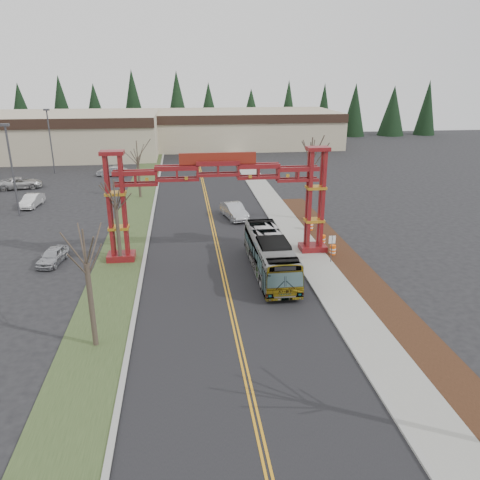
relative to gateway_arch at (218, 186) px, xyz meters
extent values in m
plane|color=black|center=(0.00, -18.00, -5.98)|extent=(200.00, 200.00, 0.00)
cube|color=black|center=(0.00, 7.00, -5.97)|extent=(12.00, 110.00, 0.02)
cube|color=orange|center=(-0.12, 7.00, -5.96)|extent=(0.12, 100.00, 0.01)
cube|color=orange|center=(0.12, 7.00, -5.96)|extent=(0.12, 100.00, 0.01)
cube|color=#9C9D98|center=(6.15, 7.00, -5.91)|extent=(0.30, 110.00, 0.15)
cube|color=gray|center=(7.60, 7.00, -5.91)|extent=(2.60, 110.00, 0.14)
cube|color=black|center=(10.20, -8.00, -5.92)|extent=(2.60, 50.00, 0.12)
cube|color=#334321|center=(-8.00, 7.00, -5.94)|extent=(4.00, 110.00, 0.08)
cube|color=#9C9D98|center=(-6.15, 7.00, -5.91)|extent=(0.30, 110.00, 0.15)
cube|color=maroon|center=(-8.00, 0.00, -5.68)|extent=(2.20, 1.60, 0.60)
cube|color=maroon|center=(-8.55, -0.35, -1.38)|extent=(0.28, 0.28, 8.00)
cube|color=maroon|center=(-7.45, -0.35, -1.38)|extent=(0.28, 0.28, 8.00)
cube|color=maroon|center=(-8.55, 0.35, -1.38)|extent=(0.28, 0.28, 8.00)
cube|color=maroon|center=(-7.45, 0.35, -1.38)|extent=(0.28, 0.28, 8.00)
cube|color=gold|center=(-8.00, 0.00, -3.18)|extent=(1.60, 1.10, 0.22)
cube|color=gold|center=(-8.00, 0.00, -0.38)|extent=(1.60, 1.10, 0.22)
cube|color=maroon|center=(-8.00, 0.00, 2.77)|extent=(1.80, 1.20, 0.30)
cube|color=maroon|center=(8.00, 0.00, -5.68)|extent=(2.20, 1.60, 0.60)
cube|color=maroon|center=(7.45, -0.35, -1.38)|extent=(0.28, 0.28, 8.00)
cube|color=maroon|center=(8.55, -0.35, -1.38)|extent=(0.28, 0.28, 8.00)
cube|color=maroon|center=(7.45, 0.35, -1.38)|extent=(0.28, 0.28, 8.00)
cube|color=maroon|center=(8.55, 0.35, -1.38)|extent=(0.28, 0.28, 8.00)
cube|color=gold|center=(8.00, 0.00, -3.18)|extent=(1.60, 1.10, 0.22)
cube|color=gold|center=(8.00, 0.00, -0.38)|extent=(1.60, 1.10, 0.22)
cube|color=maroon|center=(8.00, 0.00, 2.77)|extent=(1.80, 1.20, 0.30)
cube|color=maroon|center=(0.00, 0.00, 1.52)|extent=(16.00, 0.90, 1.00)
cube|color=maroon|center=(0.00, 0.00, 0.62)|extent=(16.00, 0.90, 0.60)
cube|color=maroon|center=(0.00, 0.00, 2.17)|extent=(6.00, 0.25, 0.90)
cube|color=#B7AA8C|center=(-30.00, 54.00, -2.23)|extent=(46.00, 22.00, 7.50)
cube|color=black|center=(-30.00, 42.90, 0.72)|extent=(46.00, 0.40, 1.60)
cube|color=#B7AA8C|center=(10.00, 62.00, -2.48)|extent=(38.00, 20.00, 7.00)
cube|color=black|center=(10.00, 51.90, 0.22)|extent=(38.00, 0.40, 1.60)
cone|color=black|center=(-38.00, 74.00, 0.52)|extent=(5.60, 5.60, 13.00)
cylinder|color=#382D26|center=(-38.00, 74.00, -5.18)|extent=(0.80, 0.80, 1.60)
cone|color=black|center=(-29.50, 74.00, 0.52)|extent=(5.60, 5.60, 13.00)
cylinder|color=#382D26|center=(-29.50, 74.00, -5.18)|extent=(0.80, 0.80, 1.60)
cone|color=black|center=(-21.00, 74.00, 0.52)|extent=(5.60, 5.60, 13.00)
cylinder|color=#382D26|center=(-21.00, 74.00, -5.18)|extent=(0.80, 0.80, 1.60)
cone|color=black|center=(-12.50, 74.00, 0.52)|extent=(5.60, 5.60, 13.00)
cylinder|color=#382D26|center=(-12.50, 74.00, -5.18)|extent=(0.80, 0.80, 1.60)
cone|color=black|center=(-4.00, 74.00, 0.52)|extent=(5.60, 5.60, 13.00)
cylinder|color=#382D26|center=(-4.00, 74.00, -5.18)|extent=(0.80, 0.80, 1.60)
cone|color=black|center=(4.50, 74.00, 0.52)|extent=(5.60, 5.60, 13.00)
cylinder|color=#382D26|center=(4.50, 74.00, -5.18)|extent=(0.80, 0.80, 1.60)
cone|color=black|center=(13.00, 74.00, 0.52)|extent=(5.60, 5.60, 13.00)
cylinder|color=#382D26|center=(13.00, 74.00, -5.18)|extent=(0.80, 0.80, 1.60)
cone|color=black|center=(21.50, 74.00, 0.52)|extent=(5.60, 5.60, 13.00)
cylinder|color=#382D26|center=(21.50, 74.00, -5.18)|extent=(0.80, 0.80, 1.60)
cone|color=black|center=(30.00, 74.00, 0.52)|extent=(5.60, 5.60, 13.00)
cylinder|color=#382D26|center=(30.00, 74.00, -5.18)|extent=(0.80, 0.80, 1.60)
cone|color=black|center=(38.50, 74.00, 0.52)|extent=(5.60, 5.60, 13.00)
cylinder|color=#382D26|center=(38.50, 74.00, -5.18)|extent=(0.80, 0.80, 1.60)
cone|color=black|center=(47.00, 74.00, 0.52)|extent=(5.60, 5.60, 13.00)
cylinder|color=#382D26|center=(47.00, 74.00, -5.18)|extent=(0.80, 0.80, 1.60)
cone|color=black|center=(55.50, 74.00, 0.52)|extent=(5.60, 5.60, 13.00)
cylinder|color=#382D26|center=(55.50, 74.00, -5.18)|extent=(0.80, 0.80, 1.60)
imported|color=#94969B|center=(3.55, -4.00, -4.49)|extent=(2.53, 10.70, 2.98)
imported|color=#A5A8AD|center=(2.44, 10.39, -5.18)|extent=(2.76, 5.13, 1.60)
imported|color=#A7A9AF|center=(-13.34, 0.00, -5.34)|extent=(2.19, 3.98, 1.28)
imported|color=white|center=(-19.93, 17.80, -5.28)|extent=(1.96, 4.40, 1.40)
imported|color=#A7A9AF|center=(-13.03, 33.65, -5.27)|extent=(4.48, 2.10, 1.42)
imported|color=#BCBCBC|center=(-23.97, 27.14, -5.24)|extent=(5.76, 3.50, 1.49)
cylinder|color=#382D26|center=(-8.00, -12.77, -3.49)|extent=(0.29, 0.29, 4.99)
cylinder|color=#382D26|center=(-8.00, -12.77, -0.08)|extent=(0.11, 0.11, 2.00)
cylinder|color=#382D26|center=(-8.00, -0.55, -3.51)|extent=(0.29, 0.29, 4.94)
cylinder|color=#382D26|center=(-8.00, -0.55, -0.14)|extent=(0.11, 0.11, 1.99)
cylinder|color=#382D26|center=(-8.00, 20.38, -3.52)|extent=(0.30, 0.30, 4.92)
cylinder|color=#382D26|center=(-8.00, 20.38, -0.12)|extent=(0.11, 0.11, 2.06)
cylinder|color=#382D26|center=(10.00, 8.77, -2.87)|extent=(0.35, 0.35, 6.22)
cylinder|color=#382D26|center=(10.00, 8.77, 1.32)|extent=(0.13, 0.13, 2.37)
cylinder|color=#3F3F44|center=(-20.22, 14.12, -1.28)|extent=(0.21, 0.21, 9.40)
cube|color=#3F3F44|center=(-20.22, 14.12, 3.52)|extent=(0.84, 0.42, 0.26)
cylinder|color=#3F3F44|center=(-21.97, 36.75, -1.36)|extent=(0.21, 0.21, 9.24)
cube|color=#3F3F44|center=(-21.97, 36.75, 3.36)|extent=(0.82, 0.41, 0.26)
cylinder|color=#3F3F44|center=(8.74, -2.78, -4.81)|extent=(0.06, 0.06, 2.34)
cube|color=white|center=(8.74, -2.78, -3.96)|extent=(0.53, 0.07, 0.64)
cylinder|color=#FD5F0E|center=(9.40, -1.18, -5.52)|extent=(0.49, 0.49, 0.93)
cylinder|color=white|center=(9.40, -1.18, -5.38)|extent=(0.50, 0.50, 0.11)
cylinder|color=white|center=(9.40, -1.18, -5.66)|extent=(0.50, 0.50, 0.11)
cylinder|color=#FD5F0E|center=(9.26, 1.34, -5.51)|extent=(0.50, 0.50, 0.95)
cylinder|color=white|center=(9.26, 1.34, -5.36)|extent=(0.52, 0.52, 0.11)
cylinder|color=white|center=(9.26, 1.34, -5.65)|extent=(0.52, 0.52, 0.11)
cylinder|color=#FD5F0E|center=(9.24, 5.35, -5.46)|extent=(0.55, 0.55, 1.05)
cylinder|color=white|center=(9.24, 5.35, -5.30)|extent=(0.57, 0.57, 0.13)
cylinder|color=white|center=(9.24, 5.35, -5.61)|extent=(0.57, 0.57, 0.13)
camera|label=1|loc=(-2.79, -36.29, 8.49)|focal=35.00mm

